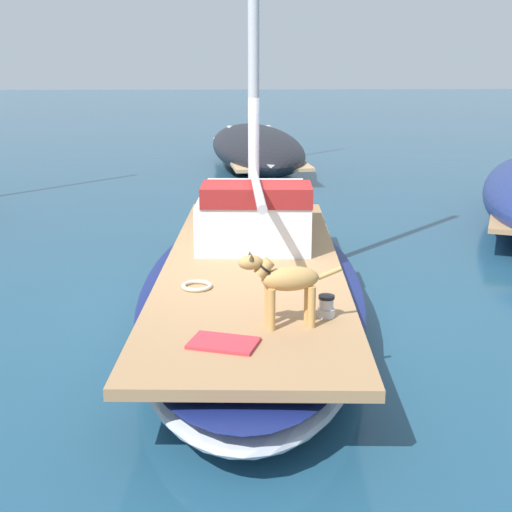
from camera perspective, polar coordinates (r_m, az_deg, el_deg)
The scene contains 9 objects.
ground_plane at distance 8.43m, azimuth -0.28°, elevation -4.73°, with size 120.00×120.00×0.00m, color navy.
sailboat_main at distance 8.32m, azimuth -0.29°, elevation -2.57°, with size 2.91×7.36×0.66m.
mast_main at distance 8.65m, azimuth -0.16°, elevation 19.99°, with size 0.14×2.27×6.55m.
cabin_house at distance 9.22m, azimuth -0.13°, elevation 3.59°, with size 1.52×2.29×0.84m.
dog_tan at distance 6.13m, azimuth 2.40°, elevation -2.10°, with size 0.94×0.29×0.70m.
deck_winch at distance 6.49m, azimuth 5.77°, elevation -4.17°, with size 0.16×0.16×0.21m.
coiled_rope at distance 7.30m, azimuth -4.87°, elevation -2.45°, with size 0.32×0.32×0.04m, color beige.
deck_towel at distance 5.89m, azimuth -2.68°, elevation -7.12°, with size 0.56×0.36×0.03m, color #C6333D.
moored_boat_far_astern at distance 19.51m, azimuth 0.00°, elevation 8.92°, with size 3.03×7.79×5.66m.
Camera 1 is at (-0.29, -7.88, 2.98)m, focal length 48.89 mm.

